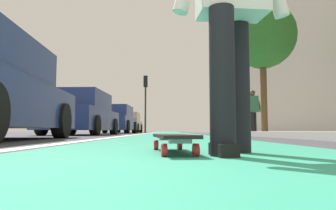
% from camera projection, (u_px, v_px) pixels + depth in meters
% --- Properties ---
extents(ground_plane, '(80.00, 80.00, 0.00)m').
position_uv_depth(ground_plane, '(171.00, 135.00, 10.52)').
color(ground_plane, '#38383D').
extents(bike_lane_paint, '(56.00, 2.19, 0.00)m').
position_uv_depth(bike_lane_paint, '(169.00, 133.00, 24.48)').
color(bike_lane_paint, '#288466').
rests_on(bike_lane_paint, ground).
extents(lane_stripe_white, '(52.00, 0.16, 0.01)m').
position_uv_depth(lane_stripe_white, '(149.00, 133.00, 20.49)').
color(lane_stripe_white, silver).
rests_on(lane_stripe_white, ground).
extents(sidewalk_curb, '(52.00, 3.20, 0.12)m').
position_uv_depth(sidewalk_curb, '(232.00, 132.00, 18.51)').
color(sidewalk_curb, '#9E9B93').
rests_on(sidewalk_curb, ground).
extents(building_facade, '(40.00, 1.20, 10.55)m').
position_uv_depth(building_facade, '(263.00, 59.00, 22.93)').
color(building_facade, '#6D6459').
rests_on(building_facade, ground).
extents(skateboard, '(0.86, 0.29, 0.11)m').
position_uv_depth(skateboard, '(173.00, 138.00, 1.99)').
color(skateboard, red).
rests_on(skateboard, ground).
extents(parked_car_mid, '(4.50, 1.96, 1.46)m').
position_uv_depth(parked_car_mid, '(82.00, 115.00, 10.93)').
color(parked_car_mid, navy).
rests_on(parked_car_mid, ground).
extents(parked_car_far, '(4.58, 2.05, 1.50)m').
position_uv_depth(parked_car_far, '(115.00, 120.00, 17.50)').
color(parked_car_far, navy).
rests_on(parked_car_far, ground).
extents(parked_car_end, '(4.34, 2.02, 1.49)m').
position_uv_depth(parked_car_end, '(127.00, 123.00, 23.96)').
color(parked_car_end, tan).
rests_on(parked_car_end, ground).
extents(traffic_light, '(0.33, 0.28, 4.04)m').
position_uv_depth(traffic_light, '(146.00, 93.00, 22.61)').
color(traffic_light, '#2D2D2D').
rests_on(traffic_light, ground).
extents(street_tree_mid, '(2.33, 2.33, 4.65)m').
position_uv_depth(street_tree_mid, '(262.00, 36.00, 11.24)').
color(street_tree_mid, brown).
rests_on(street_tree_mid, ground).
extents(pedestrian_distant, '(0.46, 0.72, 1.64)m').
position_uv_depth(pedestrian_distant, '(253.00, 109.00, 11.79)').
color(pedestrian_distant, black).
rests_on(pedestrian_distant, ground).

